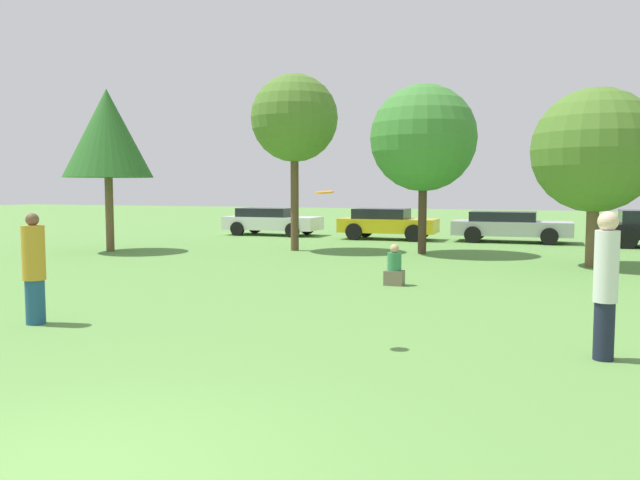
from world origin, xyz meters
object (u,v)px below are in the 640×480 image
(parked_car_white, at_px, (271,221))
(tree_0, at_px, (107,134))
(tree_2, at_px, (423,138))
(bystander_sitting, at_px, (394,269))
(tree_3, at_px, (595,151))
(parked_car_yellow, at_px, (387,223))
(person_catcher, at_px, (606,283))
(person_thrower, at_px, (34,269))
(tree_1, at_px, (294,119))
(frisbee, at_px, (325,192))
(parked_car_silver, at_px, (510,226))

(parked_car_white, bearing_deg, tree_0, -103.64)
(tree_2, bearing_deg, bystander_sitting, -83.80)
(tree_3, bearing_deg, parked_car_yellow, 137.12)
(person_catcher, height_order, tree_0, tree_0)
(bystander_sitting, height_order, tree_3, tree_3)
(person_thrower, distance_m, bystander_sitting, 7.43)
(tree_1, height_order, tree_3, tree_1)
(bystander_sitting, height_order, tree_1, tree_1)
(parked_car_yellow, bearing_deg, tree_1, -107.84)
(bystander_sitting, relative_size, parked_car_yellow, 0.23)
(person_thrower, relative_size, person_catcher, 0.94)
(tree_0, relative_size, tree_1, 0.91)
(person_catcher, distance_m, parked_car_white, 21.82)
(tree_1, xyz_separation_m, parked_car_yellow, (1.80, 5.69, -3.80))
(tree_0, bearing_deg, frisbee, -40.48)
(parked_car_white, relative_size, parked_car_silver, 0.95)
(parked_car_silver, bearing_deg, bystander_sitting, -97.84)
(bystander_sitting, relative_size, tree_0, 0.17)
(frisbee, distance_m, tree_3, 11.47)
(person_catcher, height_order, tree_2, tree_2)
(frisbee, xyz_separation_m, parked_car_silver, (1.25, 18.19, -1.46))
(tree_1, bearing_deg, tree_0, -156.97)
(parked_car_yellow, bearing_deg, tree_2, -64.37)
(parked_car_yellow, bearing_deg, frisbee, -78.60)
(bystander_sitting, distance_m, tree_2, 7.71)
(bystander_sitting, bearing_deg, tree_3, 49.65)
(tree_2, bearing_deg, person_thrower, -105.95)
(bystander_sitting, relative_size, tree_2, 0.17)
(parked_car_white, bearing_deg, tree_2, -35.54)
(person_catcher, bearing_deg, tree_0, -37.18)
(tree_3, bearing_deg, frisbee, -109.92)
(person_thrower, bearing_deg, parked_car_white, 97.59)
(person_thrower, xyz_separation_m, tree_3, (8.71, 11.01, 2.28))
(person_catcher, bearing_deg, parked_car_silver, -88.33)
(person_catcher, xyz_separation_m, tree_2, (-4.70, 11.98, 2.78))
(tree_1, bearing_deg, person_catcher, -51.85)
(tree_0, bearing_deg, bystander_sitting, -19.93)
(person_catcher, distance_m, tree_1, 15.04)
(tree_0, bearing_deg, person_thrower, -56.88)
(person_thrower, xyz_separation_m, tree_1, (-0.66, 12.35, 3.61))
(tree_0, height_order, parked_car_white, tree_0)
(tree_2, bearing_deg, parked_car_silver, 66.93)
(person_catcher, distance_m, tree_0, 17.62)
(person_catcher, relative_size, parked_car_white, 0.43)
(person_thrower, xyz_separation_m, parked_car_white, (-4.41, 18.53, -0.24))
(frisbee, height_order, tree_0, tree_0)
(parked_car_white, height_order, parked_car_silver, parked_car_white)
(person_catcher, bearing_deg, tree_3, -97.71)
(tree_1, height_order, tree_2, tree_1)
(frisbee, bearing_deg, tree_0, 139.52)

